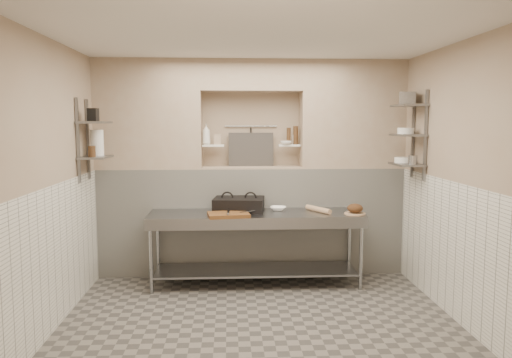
{
  "coord_description": "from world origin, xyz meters",
  "views": [
    {
      "loc": [
        -0.3,
        -4.81,
        2.0
      ],
      "look_at": [
        0.01,
        0.9,
        1.35
      ],
      "focal_mm": 35.0,
      "sensor_mm": 36.0,
      "label": 1
    }
  ],
  "objects": [
    {
      "name": "tongs",
      "position": [
        -0.31,
        0.97,
        0.96
      ],
      "size": [
        0.04,
        0.29,
        0.03
      ],
      "primitive_type": "cylinder",
      "rotation": [
        1.57,
        0.0,
        -0.03
      ],
      "color": "gray",
      "rests_on": "cutting_board"
    },
    {
      "name": "wall_right",
      "position": [
        2.05,
        0.0,
        1.4
      ],
      "size": [
        0.1,
        3.9,
        2.8
      ],
      "primitive_type": "cube",
      "color": "tan",
      "rests_on": "ground"
    },
    {
      "name": "panini_press",
      "position": [
        -0.18,
        1.33,
        0.98
      ],
      "size": [
        0.66,
        0.52,
        0.17
      ],
      "rotation": [
        0.0,
        0.0,
        -0.12
      ],
      "color": "black",
      "rests_on": "prep_table"
    },
    {
      "name": "cutting_board",
      "position": [
        -0.31,
        0.97,
        0.92
      ],
      "size": [
        0.52,
        0.39,
        0.04
      ],
      "primitive_type": "cube",
      "rotation": [
        0.0,
        0.0,
        0.13
      ],
      "color": "brown",
      "rests_on": "prep_table"
    },
    {
      "name": "wall_shelf_right_lower",
      "position": [
        1.84,
        1.05,
        1.5
      ],
      "size": [
        0.3,
        0.5,
        0.02
      ],
      "primitive_type": "cube",
      "color": "slate",
      "rests_on": "wall_right"
    },
    {
      "name": "backwall_lower",
      "position": [
        0.0,
        1.75,
        0.7
      ],
      "size": [
        4.0,
        0.4,
        1.4
      ],
      "primitive_type": "cube",
      "color": "white",
      "rests_on": "floor"
    },
    {
      "name": "condiment_b",
      "position": [
        0.5,
        1.78,
        1.82
      ],
      "size": [
        0.05,
        0.05,
        0.22
      ],
      "primitive_type": "cylinder",
      "color": "#3F2917",
      "rests_on": "alcove_shelf_right"
    },
    {
      "name": "wall_left",
      "position": [
        -2.05,
        0.0,
        1.4
      ],
      "size": [
        0.1,
        3.9,
        2.8
      ],
      "primitive_type": "cube",
      "color": "tan",
      "rests_on": "ground"
    },
    {
      "name": "shelf_rail_right_a",
      "position": [
        1.98,
        1.25,
        1.85
      ],
      "size": [
        0.03,
        0.03,
        1.05
      ],
      "primitive_type": "cube",
      "color": "slate",
      "rests_on": "wall_right"
    },
    {
      "name": "splash_panel",
      "position": [
        0.0,
        1.85,
        1.64
      ],
      "size": [
        0.6,
        0.08,
        0.45
      ],
      "primitive_type": "cube",
      "rotation": [
        -0.14,
        0.0,
        0.0
      ],
      "color": "#383330",
      "rests_on": "alcove_sill"
    },
    {
      "name": "bread_board",
      "position": [
        1.22,
        1.04,
        0.91
      ],
      "size": [
        0.25,
        0.25,
        0.01
      ],
      "primitive_type": "cylinder",
      "color": "tan",
      "rests_on": "prep_table"
    },
    {
      "name": "wall_shelf_left_lower",
      "position": [
        -1.84,
        1.05,
        1.6
      ],
      "size": [
        0.3,
        0.5,
        0.02
      ],
      "primitive_type": "cube",
      "color": "slate",
      "rests_on": "wall_left"
    },
    {
      "name": "hanging_steel",
      "position": [
        0.0,
        1.9,
        1.78
      ],
      "size": [
        0.02,
        0.02,
        0.3
      ],
      "primitive_type": "cylinder",
      "color": "black",
      "rests_on": "utensil_rail"
    },
    {
      "name": "bread_loaf",
      "position": [
        1.22,
        1.04,
        0.97
      ],
      "size": [
        0.19,
        0.19,
        0.11
      ],
      "primitive_type": "ellipsoid",
      "color": "#4C2D19",
      "rests_on": "bread_board"
    },
    {
      "name": "bowl_alcove",
      "position": [
        0.45,
        1.69,
        1.74
      ],
      "size": [
        0.17,
        0.17,
        0.05
      ],
      "primitive_type": "imported",
      "rotation": [
        0.0,
        0.0,
        0.17
      ],
      "color": "white",
      "rests_on": "alcove_shelf_right"
    },
    {
      "name": "bowl_right",
      "position": [
        1.84,
        1.17,
        1.55
      ],
      "size": [
        0.22,
        0.22,
        0.07
      ],
      "primitive_type": "cylinder",
      "color": "white",
      "rests_on": "wall_shelf_right_lower"
    },
    {
      "name": "wainscot_left",
      "position": [
        -1.99,
        0.0,
        0.7
      ],
      "size": [
        0.02,
        3.9,
        1.4
      ],
      "primitive_type": "cube",
      "color": "white",
      "rests_on": "floor"
    },
    {
      "name": "shelf_rail_right_b",
      "position": [
        1.98,
        0.85,
        1.85
      ],
      "size": [
        0.03,
        0.03,
        1.05
      ],
      "primitive_type": "cube",
      "color": "slate",
      "rests_on": "wall_right"
    },
    {
      "name": "wall_shelf_right_mid",
      "position": [
        1.84,
        1.05,
        1.85
      ],
      "size": [
        0.3,
        0.5,
        0.02
      ],
      "primitive_type": "cube",
      "color": "slate",
      "rests_on": "wall_right"
    },
    {
      "name": "ceiling",
      "position": [
        0.0,
        0.0,
        2.85
      ],
      "size": [
        4.0,
        3.9,
        0.1
      ],
      "primitive_type": "cube",
      "color": "silver",
      "rests_on": "ground"
    },
    {
      "name": "shelf_rail_left_b",
      "position": [
        -1.98,
        0.85,
        1.8
      ],
      "size": [
        0.03,
        0.03,
        0.95
      ],
      "primitive_type": "cube",
      "color": "slate",
      "rests_on": "wall_left"
    },
    {
      "name": "jar_left",
      "position": [
        -1.84,
        0.9,
        1.68
      ],
      "size": [
        0.08,
        0.08,
        0.13
      ],
      "primitive_type": "cylinder",
      "color": "#3F2917",
      "rests_on": "wall_shelf_left_lower"
    },
    {
      "name": "jug_left",
      "position": [
        -1.84,
        1.13,
        1.76
      ],
      "size": [
        0.15,
        0.15,
        0.3
      ],
      "primitive_type": "cylinder",
      "color": "white",
      "rests_on": "wall_shelf_left_lower"
    },
    {
      "name": "bottle_soap",
      "position": [
        -0.59,
        1.71,
        1.85
      ],
      "size": [
        0.11,
        0.11,
        0.27
      ],
      "primitive_type": "imported",
      "rotation": [
        0.0,
        0.0,
        0.09
      ],
      "color": "white",
      "rests_on": "alcove_shelf_left"
    },
    {
      "name": "alcove_sill",
      "position": [
        0.0,
        1.75,
        1.41
      ],
      "size": [
        1.3,
        0.4,
        0.02
      ],
      "primitive_type": "cube",
      "color": "tan",
      "rests_on": "backwall_lower"
    },
    {
      "name": "rolling_pin",
      "position": [
        0.8,
        1.21,
        0.93
      ],
      "size": [
        0.27,
        0.41,
        0.07
      ],
      "primitive_type": "cylinder",
      "rotation": [
        1.57,
        0.0,
        0.52
      ],
      "color": "tan",
      "rests_on": "prep_table"
    },
    {
      "name": "wall_back",
      "position": [
        0.0,
        2.0,
        1.4
      ],
      "size": [
        4.0,
        0.1,
        2.8
      ],
      "primitive_type": "cube",
      "color": "tan",
      "rests_on": "ground"
    },
    {
      "name": "canister_right",
      "position": [
        1.84,
        0.87,
        1.57
      ],
      "size": [
        0.11,
        0.11,
        0.11
      ],
      "primitive_type": "cylinder",
      "color": "gray",
      "rests_on": "wall_shelf_right_lower"
    },
    {
      "name": "condiment_a",
      "position": [
        0.59,
        1.75,
        1.83
      ],
      "size": [
        0.07,
        0.07,
        0.24
      ],
      "primitive_type": "cylinder",
      "color": "#3F2917",
      "rests_on": "alcove_shelf_right"
    },
    {
      "name": "wall_shelf_right_upper",
      "position": [
        1.84,
        1.05,
        2.2
      ],
      "size": [
        0.3,
        0.5,
        0.03
      ],
      "primitive_type": "cube",
      "color": "slate",
      "rests_on": "wall_right"
    },
    {
      "name": "mixing_bowl",
      "position": [
        0.32,
        1.34,
        0.92
      ],
      "size": [
        0.24,
        0.24,
        0.05
      ],
      "primitive_type": "imported",
      "rotation": [
        0.0,
        0.0,
        -0.21
      ],
      "color": "white",
      "rests_on": "prep_table"
    },
    {
      "name": "prep_table",
      "position": [
        0.03,
        1.18,
        0.64
      ],
      "size": [
        2.6,
        0.7,
        0.9
      ],
      "color": "gray",
      "rests_on": "floor"
    },
    {
      "name": "alcove_shelf_left",
      "position": [
        -0.5,
        1.75,
        1.7
      ],
      "size": [
        0.28,
        0.16,
        0.02
      ],
      "primitive_type": "cube",
      "color": "white",
      "rests_on": "backwall_lower"
    },
    {
      "name": "jar_alcove",
      "position": [
        -0.45,
        1.74,
        1.78
      ],
      "size": [
        0.09,
        0.09,
        0.13
      ],
      "primitive_type": "cube",
      "color": "tan",
      "rests_on": "alcove_shelf_left"
    },
    {
      "name": "knife_blade",
      "position": [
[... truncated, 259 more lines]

